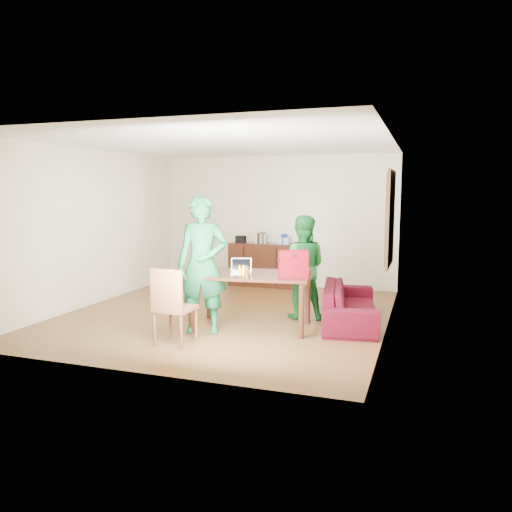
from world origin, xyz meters
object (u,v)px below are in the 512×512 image
(person_far, at_px, (302,267))
(sofa, at_px, (350,304))
(table, at_px, (252,280))
(person_near, at_px, (203,265))
(chair, at_px, (175,322))
(laptop, at_px, (241,270))
(bottle, at_px, (247,271))
(red_bag, at_px, (293,266))

(person_far, relative_size, sofa, 0.82)
(table, bearing_deg, sofa, 22.87)
(person_near, relative_size, person_far, 1.19)
(chair, height_order, laptop, same)
(bottle, distance_m, red_bag, 0.66)
(person_near, bearing_deg, table, 21.20)
(person_near, xyz_separation_m, bottle, (0.63, 0.05, -0.07))
(person_far, bearing_deg, chair, 47.01)
(person_far, xyz_separation_m, bottle, (-0.47, -1.19, 0.09))
(table, height_order, bottle, bottle)
(red_bag, bearing_deg, table, 153.22)
(chair, bearing_deg, table, 61.11)
(bottle, bearing_deg, laptop, 122.18)
(laptop, bearing_deg, person_near, -155.86)
(table, relative_size, bottle, 10.03)
(person_near, relative_size, red_bag, 4.90)
(table, relative_size, sofa, 0.92)
(laptop, bearing_deg, table, -0.44)
(person_far, bearing_deg, red_bag, 85.82)
(person_near, distance_m, red_bag, 1.25)
(chair, relative_size, person_near, 0.52)
(bottle, bearing_deg, table, 100.40)
(table, distance_m, person_near, 0.76)
(chair, relative_size, person_far, 0.63)
(table, distance_m, person_far, 0.98)
(table, xyz_separation_m, bottle, (0.07, -0.38, 0.19))
(person_far, bearing_deg, bottle, 58.63)
(person_far, bearing_deg, sofa, 165.42)
(table, xyz_separation_m, chair, (-0.68, -1.05, -0.40))
(person_far, relative_size, bottle, 8.92)
(table, distance_m, sofa, 1.56)
(chair, bearing_deg, bottle, 45.80)
(person_far, height_order, red_bag, person_far)
(person_near, bearing_deg, person_far, 31.90)
(person_near, bearing_deg, red_bag, 2.05)
(chair, distance_m, person_far, 2.29)
(person_near, distance_m, person_far, 1.67)
(person_far, height_order, laptop, person_far)
(person_near, relative_size, sofa, 0.98)
(table, height_order, chair, chair)
(bottle, xyz_separation_m, red_bag, (0.55, 0.34, 0.05))
(person_far, distance_m, sofa, 0.92)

